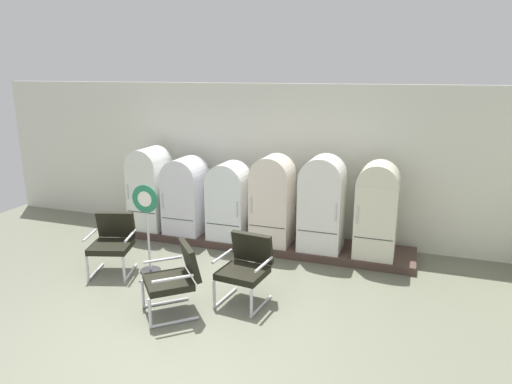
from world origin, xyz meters
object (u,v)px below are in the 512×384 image
(refrigerator_2, at_px, (229,199))
(armchair_left, at_px, (113,240))
(refrigerator_0, at_px, (150,186))
(armchair_center, at_px, (175,276))
(armchair_right, at_px, (246,265))
(refrigerator_1, at_px, (186,193))
(refrigerator_4, at_px, (322,201))
(sign_stand, at_px, (148,232))
(refrigerator_3, at_px, (272,198))
(refrigerator_5, at_px, (377,207))

(refrigerator_2, xyz_separation_m, armchair_left, (-1.25, -1.68, -0.34))
(refrigerator_0, xyz_separation_m, armchair_center, (1.94, -2.55, -0.43))
(armchair_left, height_order, armchair_right, same)
(refrigerator_0, bearing_deg, refrigerator_1, -0.34)
(refrigerator_4, distance_m, armchair_left, 3.42)
(refrigerator_0, bearing_deg, armchair_center, -52.85)
(refrigerator_2, relative_size, armchair_left, 1.49)
(refrigerator_1, xyz_separation_m, refrigerator_2, (0.88, -0.05, -0.01))
(armchair_right, distance_m, sign_stand, 1.80)
(refrigerator_0, height_order, armchair_right, refrigerator_0)
(refrigerator_0, bearing_deg, sign_stand, -59.69)
(armchair_right, bearing_deg, refrigerator_0, 143.92)
(refrigerator_1, height_order, armchair_center, refrigerator_1)
(refrigerator_3, bearing_deg, refrigerator_5, 0.79)
(refrigerator_1, bearing_deg, refrigerator_4, -0.56)
(refrigerator_4, bearing_deg, refrigerator_3, -178.90)
(refrigerator_4, xyz_separation_m, refrigerator_5, (0.89, 0.01, -0.02))
(armchair_left, height_order, armchair_center, same)
(refrigerator_3, relative_size, armchair_center, 1.67)
(refrigerator_0, relative_size, armchair_left, 1.67)
(refrigerator_1, relative_size, armchair_center, 1.52)
(refrigerator_5, distance_m, sign_stand, 3.64)
(refrigerator_1, distance_m, armchair_left, 1.80)
(refrigerator_2, height_order, refrigerator_5, refrigerator_5)
(sign_stand, bearing_deg, refrigerator_2, 64.91)
(refrigerator_4, bearing_deg, sign_stand, -146.98)
(refrigerator_3, relative_size, armchair_right, 1.67)
(armchair_center, relative_size, sign_stand, 0.66)
(refrigerator_4, height_order, armchair_right, refrigerator_4)
(refrigerator_4, distance_m, armchair_right, 2.07)
(refrigerator_3, distance_m, armchair_left, 2.70)
(refrigerator_1, distance_m, armchair_center, 2.83)
(refrigerator_4, height_order, refrigerator_5, refrigerator_4)
(refrigerator_2, xyz_separation_m, refrigerator_4, (1.67, 0.02, 0.12))
(refrigerator_1, relative_size, armchair_right, 1.52)
(armchair_right, distance_m, armchair_center, 0.96)
(refrigerator_4, height_order, armchair_center, refrigerator_4)
(refrigerator_3, bearing_deg, refrigerator_1, 178.59)
(refrigerator_3, distance_m, refrigerator_5, 1.75)
(armchair_center, height_order, sign_stand, sign_stand)
(refrigerator_3, xyz_separation_m, armchair_right, (0.22, -1.90, -0.43))
(refrigerator_2, height_order, armchair_left, refrigerator_2)
(refrigerator_2, xyz_separation_m, armchair_center, (0.30, -2.50, -0.34))
(refrigerator_4, bearing_deg, refrigerator_1, 179.44)
(refrigerator_4, relative_size, armchair_left, 1.72)
(refrigerator_0, relative_size, armchair_right, 1.67)
(refrigerator_3, bearing_deg, refrigerator_0, 178.92)
(refrigerator_3, relative_size, sign_stand, 1.10)
(refrigerator_2, xyz_separation_m, armchair_right, (1.04, -1.90, -0.34))
(refrigerator_3, bearing_deg, sign_stand, -134.86)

